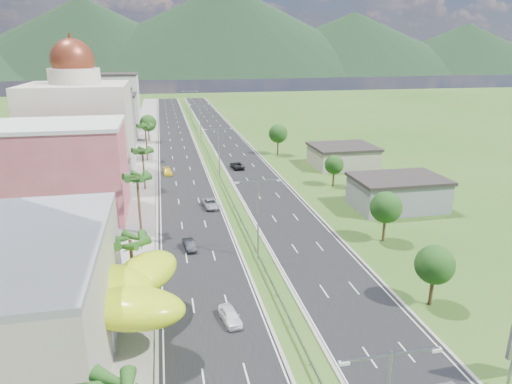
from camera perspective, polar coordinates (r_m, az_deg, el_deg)
ground at (r=52.75m, az=2.56°, el=-12.94°), size 500.00×500.00×0.00m
road_left at (r=136.72m, az=-9.86°, el=5.97°), size 11.00×260.00×0.04m
road_right at (r=137.97m, az=-3.59°, el=6.30°), size 11.00×260.00×0.04m
sidewalk_left at (r=136.77m, az=-13.85°, el=5.74°), size 7.00×260.00×0.12m
median_guardrail at (r=119.47m, az=-5.92°, el=4.78°), size 0.10×216.06×0.76m
streetlight_median_b at (r=58.72m, az=0.27°, el=-2.37°), size 6.04×0.25×11.00m
streetlight_median_c at (r=96.81m, az=-4.66°, el=5.53°), size 6.04×0.25×11.00m
streetlight_median_d at (r=140.92m, az=-7.00°, el=9.21°), size 6.04×0.25×11.00m
streetlight_median_e at (r=185.47m, az=-8.23°, el=11.13°), size 6.04×0.25×11.00m
lime_canopy at (r=46.33m, az=-21.30°, el=-11.76°), size 18.00×15.00×7.40m
pink_shophouse at (r=80.15m, az=-23.24°, el=2.18°), size 20.00×15.00×15.00m
domed_building at (r=101.57m, az=-21.11°, el=7.63°), size 20.00×20.00×28.70m
midrise_grey at (r=126.39m, az=-18.81°, el=8.05°), size 16.00×15.00×16.00m
midrise_beige at (r=148.24m, az=-17.81°, el=8.82°), size 16.00×15.00×13.00m
midrise_white at (r=170.67m, az=-17.16°, el=10.77°), size 16.00×15.00×18.00m
shed_near at (r=83.11m, az=17.26°, el=-0.26°), size 15.00×10.00×5.00m
shed_far at (r=110.12m, az=10.78°, el=4.32°), size 14.00×12.00×4.40m
palm_tree_b at (r=50.21m, az=-15.44°, el=-6.21°), size 3.60×3.60×8.10m
palm_tree_c at (r=68.61m, az=-14.64°, el=1.52°), size 3.60×3.60×9.60m
palm_tree_d at (r=91.16m, az=-14.01°, el=4.83°), size 3.60×3.60×8.60m
palm_tree_e at (r=115.58m, az=-13.67°, el=7.84°), size 3.60×3.60×9.40m
leafy_tree_lfar at (r=140.69m, az=-13.34°, el=8.38°), size 4.90×4.90×8.05m
leafy_tree_ra at (r=52.51m, az=21.43°, el=-8.49°), size 4.20×4.20×6.90m
leafy_tree_rb at (r=67.30m, az=15.94°, el=-1.86°), size 4.55×4.55×7.47m
leafy_tree_rc at (r=93.16m, az=9.74°, el=3.36°), size 3.85×3.85×6.33m
leafy_tree_rd at (r=119.65m, az=2.78°, el=7.29°), size 4.90×4.90×8.05m
mountain_ridge at (r=499.89m, az=-3.56°, el=14.38°), size 860.00×140.00×90.00m
car_white_near_left at (r=48.15m, az=-3.26°, el=-15.17°), size 2.33×4.33×1.40m
car_dark_left at (r=64.36m, az=-8.33°, el=-6.55°), size 1.85×4.08×1.30m
car_silver_mid_left at (r=80.23m, az=-5.70°, el=-1.46°), size 3.02×5.48×1.45m
car_yellow_far_left at (r=103.09m, az=-10.98°, el=2.54°), size 2.23×4.58×1.28m
car_dark_far_right at (r=106.37m, az=-2.38°, el=3.36°), size 2.94×5.54×1.48m
motorcycle at (r=48.33m, az=-11.24°, el=-15.46°), size 0.86×2.07×1.28m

